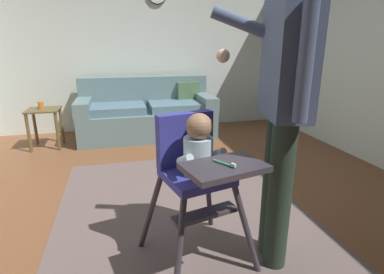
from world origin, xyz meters
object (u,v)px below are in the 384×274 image
(high_chair, at_px, (197,162))
(sippy_cup, at_px, (41,105))
(adult_standing, at_px, (283,107))
(couch, at_px, (147,114))
(side_table, at_px, (45,119))

(high_chair, relative_size, sippy_cup, 9.66)
(high_chair, relative_size, adult_standing, 0.55)
(couch, height_order, sippy_cup, couch)
(sippy_cup, bearing_deg, high_chair, -62.06)
(couch, bearing_deg, side_table, -80.70)
(couch, relative_size, sippy_cup, 19.50)
(side_table, bearing_deg, high_chair, -62.39)
(couch, distance_m, side_table, 1.39)
(adult_standing, xyz_separation_m, side_table, (-1.84, 2.73, -0.61))
(high_chair, distance_m, side_table, 2.98)
(sippy_cup, bearing_deg, adult_standing, -55.74)
(high_chair, xyz_separation_m, side_table, (-1.37, 2.63, -0.29))
(high_chair, distance_m, adult_standing, 0.58)
(couch, bearing_deg, high_chair, 0.15)
(high_chair, height_order, adult_standing, adult_standing)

